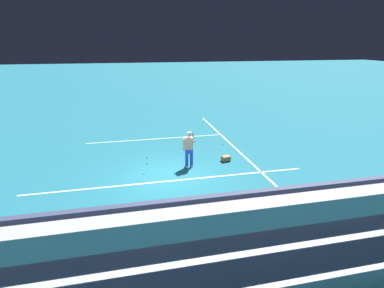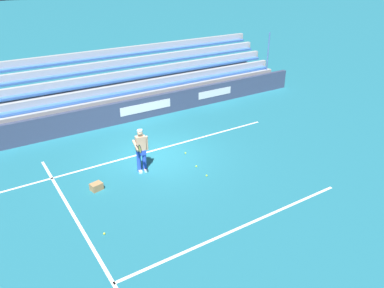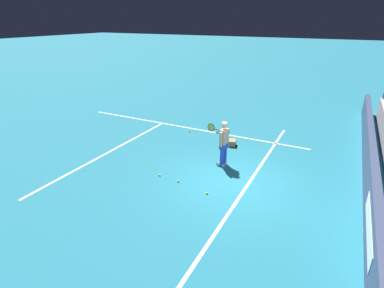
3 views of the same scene
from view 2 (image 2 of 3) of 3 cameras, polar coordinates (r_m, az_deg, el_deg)
ground_plane at (r=15.55m, az=-5.41°, el=-1.80°), size 160.00×160.00×0.00m
court_baseline_white at (r=15.94m, az=-6.25°, el=-1.08°), size 12.00×0.10×0.01m
court_sideline_white at (r=11.19m, az=-14.85°, el=-15.15°), size 0.10×12.00×0.01m
court_service_line_white at (r=11.67m, az=7.56°, el=-12.41°), size 8.22×0.10×0.01m
back_wall_sponsor_board at (r=18.74m, az=-11.26°, el=4.61°), size 22.58×0.25×1.10m
bleacher_stand at (r=20.65m, az=-13.73°, el=6.99°), size 21.45×3.20×3.40m
tennis_player at (r=14.08m, az=-7.78°, el=-0.95°), size 0.66×0.97×1.71m
ball_box_cardboard at (r=13.61m, az=-14.36°, el=-6.30°), size 0.45×0.38×0.26m
tennis_ball_on_baseline at (r=11.58m, az=-13.23°, el=-13.14°), size 0.07×0.07×0.07m
tennis_ball_by_box at (r=15.63m, az=-1.02°, el=-1.38°), size 0.07×0.07×0.07m
tennis_ball_far_right at (r=14.63m, az=0.66°, el=-3.41°), size 0.07×0.07×0.07m
tennis_ball_far_left at (r=14.03m, az=2.24°, el=-4.83°), size 0.07×0.07×0.07m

